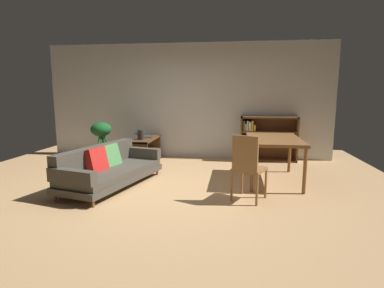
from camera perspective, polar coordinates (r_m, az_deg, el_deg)
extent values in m
plane|color=tan|center=(5.08, -5.65, -8.41)|extent=(8.16, 8.16, 0.00)
cube|color=silver|center=(7.49, -0.98, 7.90)|extent=(6.80, 0.10, 2.70)
cylinder|color=brown|center=(5.97, -6.42, -5.19)|extent=(0.04, 0.04, 0.10)
cylinder|color=brown|center=(4.53, -17.72, -10.41)|extent=(0.04, 0.04, 0.10)
cylinder|color=brown|center=(6.32, -11.92, -4.51)|extent=(0.04, 0.04, 0.10)
cylinder|color=brown|center=(4.98, -23.89, -8.96)|extent=(0.04, 0.04, 0.10)
cube|color=#474238|center=(5.38, -14.37, -5.95)|extent=(1.28, 2.12, 0.10)
cube|color=#474238|center=(5.36, -14.41, -4.92)|extent=(1.23, 2.04, 0.10)
cube|color=#474238|center=(5.50, -17.14, -2.21)|extent=(0.65, 1.89, 0.36)
cube|color=#474238|center=(6.07, -9.29, -1.62)|extent=(0.79, 0.33, 0.20)
cube|color=#474238|center=(4.64, -21.30, -5.60)|extent=(0.79, 0.33, 0.20)
cube|color=red|center=(5.25, -17.17, -2.82)|extent=(0.31, 0.43, 0.41)
cube|color=#4C894C|center=(5.56, -14.70, -2.05)|extent=(0.30, 0.42, 0.40)
cube|color=#56351E|center=(7.53, -7.38, -0.40)|extent=(0.41, 0.04, 0.55)
cube|color=#56351E|center=(6.50, -9.89, -2.03)|extent=(0.41, 0.04, 0.55)
cube|color=#56351E|center=(7.02, -8.54, -1.52)|extent=(0.41, 1.09, 0.04)
cube|color=#56351E|center=(6.97, -8.60, 0.91)|extent=(0.41, 1.13, 0.04)
cube|color=#56351E|center=(7.06, -8.49, -3.19)|extent=(0.41, 1.09, 0.04)
cube|color=#333338|center=(7.13, -8.07, 1.34)|extent=(0.24, 0.33, 0.02)
cube|color=black|center=(7.16, -9.60, 1.73)|extent=(0.21, 0.32, 0.09)
cylinder|color=#2D2823|center=(6.78, -9.32, 1.71)|extent=(0.15, 0.15, 0.21)
cylinder|color=slate|center=(6.77, -9.33, 2.06)|extent=(0.08, 0.08, 0.01)
cylinder|color=#333338|center=(7.23, -16.19, -2.43)|extent=(0.28, 0.28, 0.22)
cylinder|color=#195623|center=(7.08, -15.55, 0.60)|extent=(0.29, 0.11, 0.58)
cylinder|color=#195623|center=(7.22, -15.99, 0.27)|extent=(0.08, 0.17, 0.46)
cylinder|color=#195623|center=(7.20, -16.92, -0.20)|extent=(0.20, 0.07, 0.37)
cylinder|color=#195623|center=(7.01, -16.77, 0.41)|extent=(0.07, 0.36, 0.58)
ellipsoid|color=#195623|center=(7.13, -16.43, 2.61)|extent=(0.45, 0.45, 0.31)
cylinder|color=brown|center=(6.28, 10.34, -1.65)|extent=(0.06, 0.06, 0.72)
cylinder|color=brown|center=(4.96, 11.00, -4.64)|extent=(0.06, 0.06, 0.72)
cylinder|color=brown|center=(6.37, 17.53, -1.79)|extent=(0.06, 0.06, 0.72)
cylinder|color=brown|center=(5.07, 20.06, -4.75)|extent=(0.06, 0.06, 0.72)
cube|color=brown|center=(5.59, 14.84, 0.83)|extent=(0.90, 1.46, 0.05)
cylinder|color=olive|center=(4.88, 9.18, -6.56)|extent=(0.04, 0.04, 0.44)
cylinder|color=olive|center=(4.75, 13.43, -7.13)|extent=(0.04, 0.04, 0.44)
cylinder|color=olive|center=(4.54, 7.32, -7.74)|extent=(0.04, 0.04, 0.44)
cylinder|color=olive|center=(4.41, 11.86, -8.40)|extent=(0.04, 0.04, 0.44)
cube|color=olive|center=(4.58, 10.54, -4.58)|extent=(0.55, 0.55, 0.04)
cube|color=olive|center=(4.35, 9.74, -1.70)|extent=(0.36, 0.18, 0.49)
cube|color=brown|center=(7.25, 9.03, 1.04)|extent=(0.04, 0.34, 1.02)
cube|color=brown|center=(7.38, 18.66, 0.81)|extent=(0.04, 0.34, 1.02)
cube|color=brown|center=(7.23, 14.04, 4.77)|extent=(1.27, 0.34, 0.04)
cube|color=brown|center=(7.37, 13.74, -2.84)|extent=(1.27, 0.34, 0.04)
cube|color=brown|center=(7.44, 13.77, 1.10)|extent=(1.24, 0.04, 1.02)
cube|color=brown|center=(7.31, 13.84, -0.33)|extent=(1.24, 0.32, 0.04)
cube|color=brown|center=(7.27, 13.94, 2.20)|extent=(1.24, 0.32, 0.04)
cube|color=#993884|center=(7.29, 9.38, -1.83)|extent=(0.03, 0.27, 0.21)
cube|color=red|center=(7.29, 9.72, -1.96)|extent=(0.04, 0.24, 0.18)
cube|color=red|center=(7.29, 10.18, -1.79)|extent=(0.07, 0.22, 0.23)
cube|color=black|center=(7.29, 10.67, -2.01)|extent=(0.04, 0.23, 0.18)
cube|color=#993884|center=(7.30, 11.11, -1.98)|extent=(0.05, 0.23, 0.19)
cube|color=#2D5199|center=(7.24, 9.46, 0.60)|extent=(0.03, 0.25, 0.18)
cube|color=silver|center=(7.23, 9.88, 0.43)|extent=(0.06, 0.22, 0.15)
cube|color=#337F47|center=(7.24, 10.27, 0.77)|extent=(0.04, 0.27, 0.23)
cube|color=gold|center=(7.25, 10.66, 0.66)|extent=(0.05, 0.27, 0.21)
cube|color=gold|center=(7.24, 11.21, 0.53)|extent=(0.07, 0.21, 0.18)
cube|color=#337F47|center=(7.19, 9.54, 3.33)|extent=(0.04, 0.25, 0.23)
cube|color=orange|center=(7.19, 9.84, 3.09)|extent=(0.04, 0.23, 0.17)
cube|color=silver|center=(7.19, 10.14, 3.34)|extent=(0.03, 0.23, 0.24)
cube|color=silver|center=(7.19, 10.58, 3.22)|extent=(0.06, 0.22, 0.21)
cube|color=gold|center=(7.21, 11.01, 3.32)|extent=(0.04, 0.28, 0.23)
cube|color=gold|center=(7.20, 11.42, 2.95)|extent=(0.05, 0.23, 0.14)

